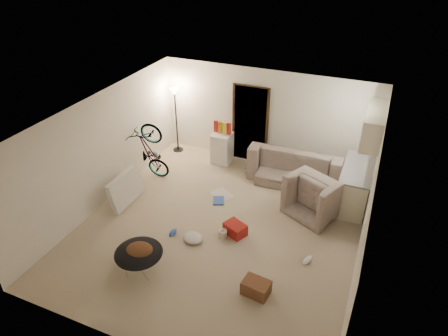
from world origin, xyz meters
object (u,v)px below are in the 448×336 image
at_px(saucer_chair, 139,256).
at_px(floor_lamp, 175,107).
at_px(bicycle, 151,163).
at_px(drink_case_a, 256,288).
at_px(drink_case_b, 235,229).
at_px(mini_fridge, 222,148).
at_px(juicer, 223,233).
at_px(armchair, 320,197).
at_px(kitchen_counter, 355,186).
at_px(sofa, 295,168).
at_px(tv_box, 126,189).

bearing_deg(saucer_chair, floor_lamp, 110.07).
distance_m(bicycle, drink_case_a, 4.36).
distance_m(saucer_chair, drink_case_b, 2.04).
height_order(bicycle, mini_fridge, bicycle).
xyz_separation_m(floor_lamp, juicer, (2.59, -2.89, -1.21)).
bearing_deg(armchair, kitchen_counter, -111.29).
bearing_deg(floor_lamp, sofa, -3.39).
height_order(mini_fridge, drink_case_b, mini_fridge).
bearing_deg(kitchen_counter, armchair, -137.59).
distance_m(armchair, drink_case_b, 2.05).
xyz_separation_m(armchair, mini_fridge, (-2.81, 1.13, 0.06)).
relative_size(floor_lamp, drink_case_a, 3.98).
xyz_separation_m(bicycle, juicer, (2.49, -1.38, -0.32)).
bearing_deg(floor_lamp, drink_case_b, -44.14).
relative_size(bicycle, drink_case_b, 3.74).
distance_m(armchair, juicer, 2.32).
height_order(sofa, juicer, sofa).
xyz_separation_m(tv_box, drink_case_a, (3.57, -1.39, -0.22)).
height_order(bicycle, drink_case_a, bicycle).
xyz_separation_m(saucer_chair, drink_case_b, (1.20, 1.63, -0.24)).
relative_size(kitchen_counter, tv_box, 1.42).
bearing_deg(drink_case_a, saucer_chair, -164.08).
bearing_deg(juicer, bicycle, 151.02).
distance_m(sofa, tv_box, 4.06).
xyz_separation_m(sofa, armchair, (0.82, -1.03, 0.03)).
distance_m(floor_lamp, mini_fridge, 1.65).
distance_m(floor_lamp, drink_case_b, 4.05).
distance_m(drink_case_b, juicer, 0.28).
height_order(kitchen_counter, armchair, kitchen_counter).
bearing_deg(juicer, kitchen_counter, 45.06).
relative_size(armchair, bicycle, 0.68).
xyz_separation_m(floor_lamp, drink_case_a, (3.67, -3.99, -1.18)).
relative_size(saucer_chair, drink_case_a, 1.89).
distance_m(mini_fridge, drink_case_b, 2.96).
height_order(saucer_chair, tv_box, tv_box).
relative_size(bicycle, mini_fridge, 1.95).
relative_size(kitchen_counter, mini_fridge, 1.84).
height_order(kitchen_counter, bicycle, kitchen_counter).
bearing_deg(kitchen_counter, juicer, -134.94).
xyz_separation_m(drink_case_b, juicer, (-0.19, -0.20, -0.02)).
bearing_deg(mini_fridge, floor_lamp, 175.07).
bearing_deg(drink_case_a, tv_box, 165.68).
bearing_deg(mini_fridge, drink_case_b, -62.49).
height_order(sofa, bicycle, bicycle).
xyz_separation_m(floor_lamp, sofa, (3.37, -0.20, -0.98)).
distance_m(floor_lamp, kitchen_counter, 4.95).
height_order(mini_fridge, tv_box, mini_fridge).
distance_m(floor_lamp, drink_case_a, 5.55).
bearing_deg(bicycle, armchair, -90.60).
bearing_deg(sofa, tv_box, 34.70).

